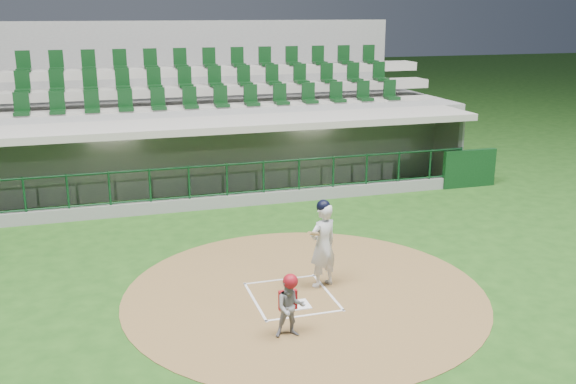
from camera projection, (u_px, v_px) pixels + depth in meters
The scene contains 8 objects.
ground at pixel (288, 291), 12.88m from camera, with size 120.00×120.00×0.00m, color #1B4413.
dirt_circle at pixel (305, 293), 12.78m from camera, with size 7.20×7.20×0.01m, color brown.
home_plate at pixel (298, 305), 12.23m from camera, with size 0.43×0.43×0.02m, color white.
batter_box_chalk at pixel (292, 296), 12.60m from camera, with size 1.55×1.80×0.01m.
dugout_structure at pixel (218, 160), 19.85m from camera, with size 16.40×3.70×3.00m.
seating_deck at pixel (198, 129), 22.53m from camera, with size 17.00×6.72×5.15m.
batter at pixel (323, 244), 12.86m from camera, with size 0.91×0.95×1.83m.
catcher at pixel (290, 305), 10.95m from camera, with size 0.56×0.46×1.15m.
Camera 1 is at (-3.42, -11.34, 5.45)m, focal length 40.00 mm.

